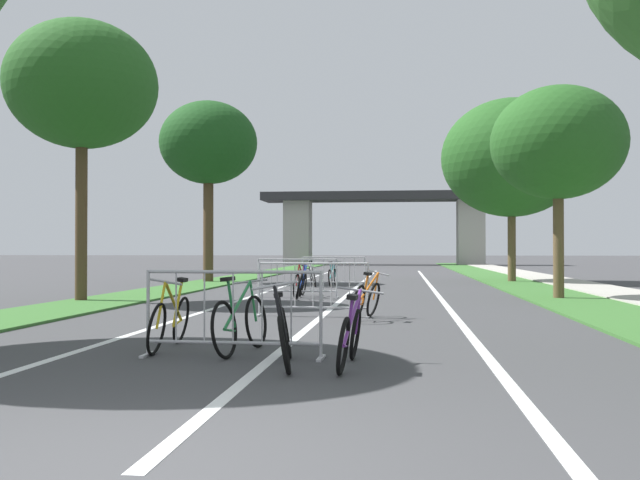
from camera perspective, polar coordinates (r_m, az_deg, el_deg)
ground_plane at (r=4.46m, az=-14.68°, el=-17.68°), size 300.00×300.00×0.00m
grass_verge_left at (r=32.84m, az=-6.29°, el=-2.97°), size 2.10×68.50×0.05m
grass_verge_right at (r=32.30m, az=13.93°, el=-2.99°), size 2.10×68.50×0.05m
sidewalk_path_right at (r=32.62m, az=17.47°, el=-2.93°), size 1.96×68.50×0.08m
lane_stripe_center at (r=23.88m, az=2.79°, el=-3.86°), size 0.14×39.63×0.01m
lane_stripe_right_lane at (r=23.85m, az=8.97°, el=-3.86°), size 0.14×39.63×0.01m
lane_stripe_left_lane at (r=24.18m, az=-3.31°, el=-3.82°), size 0.14×39.63×0.01m
overpass_bridge at (r=60.68m, az=5.02°, el=2.01°), size 20.31×3.96×6.10m
tree_left_pine_near at (r=19.17m, az=-18.38°, el=11.56°), size 3.73×3.73×6.99m
tree_left_cypress_far at (r=28.75m, az=-8.85°, el=7.56°), size 3.83×3.83×7.12m
tree_right_maple_mid at (r=19.76m, az=18.38°, el=7.31°), size 3.46×3.46×5.54m
tree_right_pine_far at (r=29.50m, az=14.96°, el=6.31°), size 5.50×5.50×7.26m
crowd_barrier_nearest at (r=8.73m, az=-6.92°, el=-5.90°), size 2.20×0.49×1.05m
crowd_barrier_second at (r=13.91m, az=-0.56°, el=-3.98°), size 2.21×0.55×1.05m
crowd_barrier_third at (r=19.32m, az=-1.83°, el=-3.07°), size 2.20×0.47×1.05m
crowd_barrier_fourth at (r=24.55m, az=1.09°, el=-2.58°), size 2.20×0.48×1.05m
bicycle_black_0 at (r=8.04m, az=-2.84°, el=-7.54°), size 0.47×1.71×0.98m
bicycle_yellow_1 at (r=9.58m, az=-11.80°, el=-6.28°), size 0.42×1.75×0.95m
bicycle_green_2 at (r=9.11m, az=-6.32°, el=-6.51°), size 0.48×1.72×0.97m
bicycle_white_3 at (r=25.00m, az=-0.61°, el=-2.84°), size 0.71×1.67×0.99m
bicycle_red_4 at (r=19.82m, az=-1.57°, el=-3.45°), size 0.53×1.65×0.96m
bicycle_purple_5 at (r=7.97m, az=2.41°, el=-7.63°), size 0.55×1.68×0.87m
bicycle_teal_6 at (r=25.15m, az=1.01°, el=-2.92°), size 0.55×1.66×0.89m
bicycle_blue_7 at (r=18.96m, az=-1.49°, el=-3.54°), size 0.55×1.75×0.98m
bicycle_orange_8 at (r=13.33m, az=3.69°, el=-4.75°), size 0.73×1.64×0.91m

